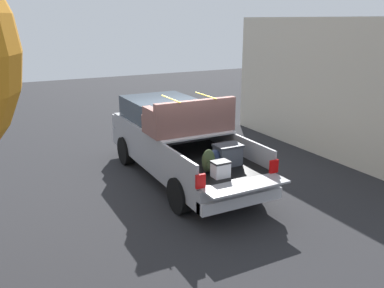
# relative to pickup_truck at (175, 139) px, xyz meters

# --- Properties ---
(ground_plane) EXTENTS (40.00, 40.00, 0.00)m
(ground_plane) POSITION_rel_pickup_truck_xyz_m (-0.36, 0.00, -0.98)
(ground_plane) COLOR #262628
(pickup_truck) EXTENTS (6.05, 2.07, 2.23)m
(pickup_truck) POSITION_rel_pickup_truck_xyz_m (0.00, 0.00, 0.00)
(pickup_truck) COLOR gray
(pickup_truck) RESTS_ON ground_plane
(building_facade) EXTENTS (9.65, 0.36, 4.05)m
(building_facade) POSITION_rel_pickup_truck_xyz_m (-1.21, -4.73, 1.05)
(building_facade) COLOR beige
(building_facade) RESTS_ON ground_plane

